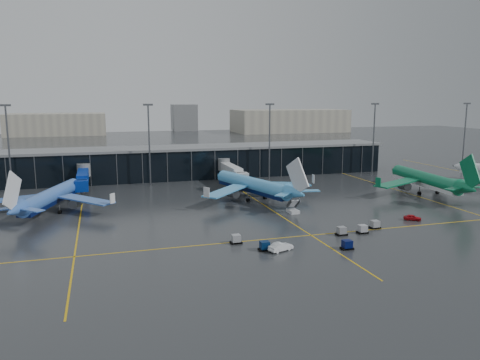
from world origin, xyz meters
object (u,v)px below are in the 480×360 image
object	(u,v)px
airliner_arkefly	(50,187)
baggage_carts	(323,236)
airliner_klm_near	(252,176)
mobile_airstair	(293,210)
service_van_red	(412,217)
service_van_white	(281,247)
airliner_aer_lingus	(426,171)

from	to	relation	value
airliner_arkefly	baggage_carts	size ratio (longest dim) A/B	1.18
airliner_klm_near	mobile_airstair	distance (m)	19.05
airliner_klm_near	mobile_airstair	xyz separation A→B (m)	(4.50, -17.65, -5.56)
baggage_carts	service_van_red	world-z (taller)	baggage_carts
service_van_white	airliner_klm_near	bearing A→B (deg)	-32.35
airliner_arkefly	mobile_airstair	bearing A→B (deg)	0.31
airliner_arkefly	service_van_red	distance (m)	85.11
service_van_red	mobile_airstair	bearing A→B (deg)	91.24
mobile_airstair	service_van_red	distance (m)	27.06
airliner_klm_near	airliner_aer_lingus	size ratio (longest dim) A/B	0.99
baggage_carts	mobile_airstair	xyz separation A→B (m)	(2.87, 21.54, 0.01)
mobile_airstair	airliner_aer_lingus	bearing A→B (deg)	12.21
airliner_klm_near	service_van_red	xyz separation A→B (m)	(27.57, -31.80, -5.68)
airliner_aer_lingus	baggage_carts	bearing A→B (deg)	-140.48
mobile_airstair	service_van_red	size ratio (longest dim) A/B	0.90
baggage_carts	service_van_white	world-z (taller)	baggage_carts
mobile_airstair	service_van_red	bearing A→B (deg)	-33.02
airliner_klm_near	service_van_red	distance (m)	42.47
airliner_aer_lingus	airliner_arkefly	bearing A→B (deg)	-178.06
airliner_aer_lingus	service_van_white	distance (m)	70.15
airliner_klm_near	service_van_white	size ratio (longest dim) A/B	8.56
mobile_airstair	airliner_klm_near	bearing A→B (deg)	102.81
airliner_aer_lingus	mobile_airstair	size ratio (longest dim) A/B	12.13
airliner_arkefly	airliner_aer_lingus	world-z (taller)	airliner_aer_lingus
service_van_red	airliner_arkefly	bearing A→B (deg)	100.57
airliner_aer_lingus	service_van_white	size ratio (longest dim) A/B	8.68
airliner_arkefly	service_van_white	xyz separation A→B (m)	(42.24, -43.58, -5.24)
airliner_arkefly	service_van_white	distance (m)	60.92
airliner_aer_lingus	service_van_red	size ratio (longest dim) A/B	10.97
baggage_carts	service_van_red	xyz separation A→B (m)	(25.94, 7.39, -0.11)
baggage_carts	mobile_airstair	distance (m)	21.73
baggage_carts	mobile_airstair	bearing A→B (deg)	82.40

